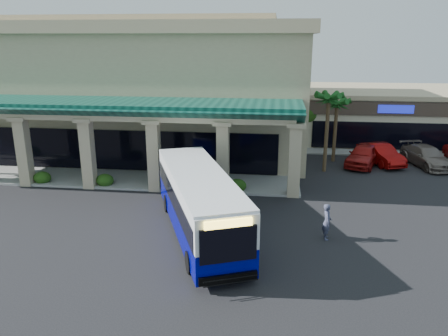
# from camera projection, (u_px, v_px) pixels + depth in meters

# --- Properties ---
(ground) EXTENTS (110.00, 110.00, 0.00)m
(ground) POSITION_uv_depth(u_px,v_px,m) (183.00, 224.00, 23.62)
(ground) COLOR black
(main_building) EXTENTS (30.80, 14.80, 11.35)m
(main_building) POSITION_uv_depth(u_px,v_px,m) (131.00, 86.00, 38.18)
(main_building) COLOR tan
(main_building) RESTS_ON ground
(arcade) EXTENTS (30.00, 6.20, 5.70)m
(arcade) POSITION_uv_depth(u_px,v_px,m) (90.00, 141.00, 30.23)
(arcade) COLOR #093A31
(arcade) RESTS_ON ground
(strip_mall) EXTENTS (22.50, 12.50, 4.90)m
(strip_mall) POSITION_uv_depth(u_px,v_px,m) (410.00, 114.00, 43.64)
(strip_mall) COLOR beige
(strip_mall) RESTS_ON ground
(palm_0) EXTENTS (2.40, 2.40, 6.60)m
(palm_0) POSITION_uv_depth(u_px,v_px,m) (327.00, 128.00, 32.15)
(palm_0) COLOR #134715
(palm_0) RESTS_ON ground
(palm_1) EXTENTS (2.40, 2.40, 5.80)m
(palm_1) POSITION_uv_depth(u_px,v_px,m) (335.00, 126.00, 35.00)
(palm_1) COLOR #134715
(palm_1) RESTS_ON ground
(broadleaf_tree) EXTENTS (2.60, 2.60, 4.81)m
(broadleaf_tree) POSITION_uv_depth(u_px,v_px,m) (306.00, 121.00, 40.13)
(broadleaf_tree) COLOR #1D420F
(broadleaf_tree) RESTS_ON ground
(transit_bus) EXTENTS (6.84, 11.76, 3.24)m
(transit_bus) POSITION_uv_depth(u_px,v_px,m) (199.00, 204.00, 22.09)
(transit_bus) COLOR #010381
(transit_bus) RESTS_ON ground
(pedestrian) EXTENTS (0.46, 0.68, 1.85)m
(pedestrian) POSITION_uv_depth(u_px,v_px,m) (327.00, 222.00, 21.66)
(pedestrian) COLOR #3C4058
(pedestrian) RESTS_ON ground
(car_silver) EXTENTS (3.93, 5.46, 1.73)m
(car_silver) POSITION_uv_depth(u_px,v_px,m) (364.00, 155.00, 34.39)
(car_silver) COLOR maroon
(car_silver) RESTS_ON ground
(car_white) EXTENTS (3.27, 5.10, 1.59)m
(car_white) POSITION_uv_depth(u_px,v_px,m) (381.00, 154.00, 34.87)
(car_white) COLOR maroon
(car_white) RESTS_ON ground
(car_red) EXTENTS (3.47, 5.74, 1.55)m
(car_red) POSITION_uv_depth(u_px,v_px,m) (427.00, 156.00, 34.25)
(car_red) COLOR #71645C
(car_red) RESTS_ON ground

